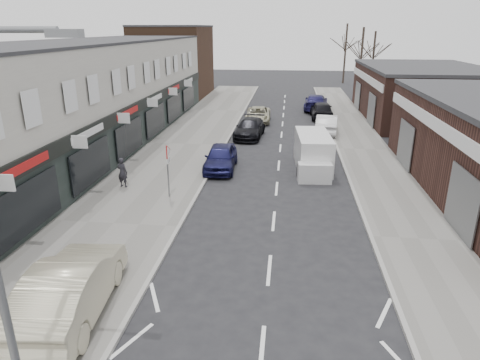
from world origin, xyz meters
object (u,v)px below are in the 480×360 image
(white_van, at_px, (313,153))
(parked_car_right_c, at_px, (316,102))
(pedestrian, at_px, (122,172))
(parked_car_left_a, at_px, (221,157))
(warning_sign, at_px, (168,156))
(parked_car_right_a, at_px, (327,124))
(sedan_on_pavement, at_px, (71,287))
(parked_car_left_c, at_px, (258,115))
(parked_car_right_b, at_px, (322,110))
(parked_car_left_b, at_px, (250,128))

(white_van, xyz_separation_m, parked_car_right_c, (1.21, 19.46, -0.18))
(pedestrian, bearing_deg, parked_car_left_a, -126.26)
(warning_sign, bearing_deg, parked_car_right_a, 59.66)
(warning_sign, height_order, sedan_on_pavement, warning_sign)
(white_van, relative_size, sedan_on_pavement, 1.04)
(parked_car_left_c, xyz_separation_m, parked_car_right_b, (5.70, 2.09, 0.16))
(parked_car_left_b, bearing_deg, parked_car_left_a, -92.76)
(pedestrian, bearing_deg, parked_car_right_b, -106.48)
(white_van, bearing_deg, pedestrian, -159.31)
(sedan_on_pavement, distance_m, parked_car_left_b, 22.32)
(warning_sign, relative_size, sedan_on_pavement, 0.52)
(warning_sign, bearing_deg, pedestrian, 158.87)
(pedestrian, xyz_separation_m, parked_car_left_b, (5.51, 11.86, -0.21))
(sedan_on_pavement, distance_m, parked_car_right_c, 35.34)
(white_van, height_order, parked_car_right_a, white_van)
(parked_car_left_a, relative_size, parked_car_left_c, 0.93)
(white_van, xyz_separation_m, parked_car_left_b, (-4.42, 7.31, -0.27))
(sedan_on_pavement, relative_size, parked_car_left_a, 1.20)
(parked_car_left_a, bearing_deg, parked_car_right_c, 70.22)
(sedan_on_pavement, relative_size, parked_car_left_b, 1.08)
(parked_car_left_c, bearing_deg, parked_car_right_a, -35.48)
(warning_sign, xyz_separation_m, parked_car_right_c, (8.36, 25.08, -1.41))
(sedan_on_pavement, relative_size, parked_car_left_c, 1.12)
(white_van, xyz_separation_m, parked_car_right_b, (1.50, 15.09, -0.17))
(parked_car_right_a, bearing_deg, sedan_on_pavement, 75.23)
(parked_car_right_a, distance_m, parked_car_right_c, 10.29)
(sedan_on_pavement, height_order, parked_car_right_b, sedan_on_pavement)
(parked_car_left_a, distance_m, parked_car_right_c, 21.26)
(parked_car_left_c, distance_m, parked_car_right_b, 6.07)
(pedestrian, relative_size, parked_car_left_b, 0.33)
(warning_sign, distance_m, parked_car_left_a, 5.39)
(parked_car_left_c, bearing_deg, sedan_on_pavement, -98.40)
(sedan_on_pavement, bearing_deg, pedestrian, -82.25)
(warning_sign, bearing_deg, white_van, 38.16)
(warning_sign, xyz_separation_m, pedestrian, (-2.77, 1.07, -1.29))
(parked_car_left_b, bearing_deg, white_van, -54.66)
(parked_car_left_a, xyz_separation_m, parked_car_left_c, (1.20, 13.74, -0.09))
(parked_car_left_a, bearing_deg, sedan_on_pavement, -100.22)
(sedan_on_pavement, height_order, parked_car_left_c, sedan_on_pavement)
(white_van, height_order, pedestrian, white_van)
(white_van, relative_size, parked_car_right_c, 0.99)
(pedestrian, bearing_deg, parked_car_left_c, -94.37)
(pedestrian, relative_size, parked_car_left_c, 0.34)
(pedestrian, height_order, parked_car_right_a, pedestrian)
(parked_car_right_a, bearing_deg, parked_car_right_c, -82.52)
(warning_sign, bearing_deg, parked_car_right_b, 67.32)
(warning_sign, relative_size, pedestrian, 1.72)
(white_van, distance_m, pedestrian, 10.93)
(parked_car_right_a, bearing_deg, white_van, 86.55)
(parked_car_left_b, height_order, parked_car_right_c, parked_car_right_c)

